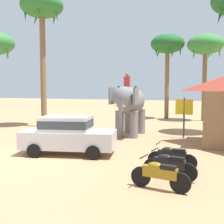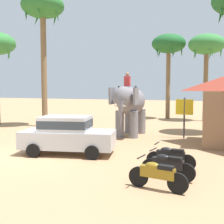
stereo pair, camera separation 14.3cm
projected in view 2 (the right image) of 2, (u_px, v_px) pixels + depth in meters
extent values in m
plane|color=tan|center=(28.00, 157.00, 12.16)|extent=(120.00, 120.00, 0.00)
cube|color=#B7BABF|center=(68.00, 139.00, 12.63)|extent=(4.39, 2.62, 0.76)
cube|color=#B7BABF|center=(66.00, 123.00, 12.58)|extent=(2.41, 2.01, 0.64)
cube|color=#2D3842|center=(66.00, 123.00, 12.58)|extent=(2.43, 2.04, 0.35)
cylinder|color=black|center=(100.00, 145.00, 13.31)|extent=(0.63, 0.32, 0.60)
cylinder|color=black|center=(92.00, 153.00, 11.63)|extent=(0.63, 0.32, 0.60)
cylinder|color=black|center=(48.00, 143.00, 13.68)|extent=(0.63, 0.32, 0.60)
cylinder|color=black|center=(33.00, 151.00, 12.01)|extent=(0.63, 0.32, 0.60)
ellipsoid|color=slate|center=(131.00, 101.00, 17.65)|extent=(1.71, 3.15, 1.70)
cylinder|color=slate|center=(134.00, 125.00, 16.74)|extent=(0.52, 0.52, 1.60)
cylinder|color=slate|center=(120.00, 124.00, 17.04)|extent=(0.52, 0.52, 1.60)
cylinder|color=slate|center=(142.00, 121.00, 18.48)|extent=(0.52, 0.52, 1.60)
cylinder|color=slate|center=(129.00, 121.00, 18.78)|extent=(0.52, 0.52, 1.60)
ellipsoid|color=slate|center=(123.00, 97.00, 16.10)|extent=(1.13, 1.04, 1.20)
cube|color=slate|center=(136.00, 96.00, 15.95)|extent=(0.15, 0.80, 0.96)
cube|color=slate|center=(112.00, 96.00, 16.44)|extent=(0.15, 0.80, 0.96)
cone|color=slate|center=(121.00, 115.00, 15.77)|extent=(0.37, 0.37, 1.60)
cone|color=beige|center=(125.00, 106.00, 15.68)|extent=(0.14, 0.57, 0.21)
cone|color=beige|center=(117.00, 106.00, 15.86)|extent=(0.14, 0.57, 0.21)
cube|color=red|center=(127.00, 81.00, 16.75)|extent=(0.35, 0.25, 0.60)
sphere|color=#8E6647|center=(127.00, 74.00, 16.72)|extent=(0.22, 0.22, 0.22)
cylinder|color=#333338|center=(136.00, 91.00, 16.62)|extent=(0.12, 0.12, 0.55)
cylinder|color=#333338|center=(119.00, 91.00, 16.98)|extent=(0.12, 0.12, 0.55)
cylinder|color=black|center=(138.00, 177.00, 8.46)|extent=(0.61, 0.18, 0.60)
cylinder|color=black|center=(178.00, 183.00, 7.86)|extent=(0.61, 0.18, 0.60)
cube|color=olive|center=(158.00, 172.00, 8.14)|extent=(1.04, 0.34, 0.32)
ellipsoid|color=olive|center=(153.00, 166.00, 8.20)|extent=(0.47, 0.30, 0.20)
cube|color=black|center=(166.00, 168.00, 8.00)|extent=(0.47, 0.28, 0.12)
cylinder|color=black|center=(141.00, 157.00, 8.36)|extent=(0.12, 0.55, 0.04)
cylinder|color=black|center=(150.00, 167.00, 9.45)|extent=(0.61, 0.19, 0.60)
cylinder|color=black|center=(186.00, 173.00, 8.83)|extent=(0.61, 0.19, 0.60)
cube|color=black|center=(168.00, 163.00, 9.12)|extent=(1.04, 0.35, 0.32)
ellipsoid|color=black|center=(163.00, 157.00, 9.18)|extent=(0.47, 0.30, 0.20)
cube|color=black|center=(175.00, 159.00, 8.98)|extent=(0.47, 0.28, 0.12)
cylinder|color=black|center=(153.00, 149.00, 9.35)|extent=(0.12, 0.55, 0.04)
cylinder|color=black|center=(154.00, 159.00, 10.52)|extent=(0.60, 0.13, 0.60)
cylinder|color=black|center=(187.00, 163.00, 10.01)|extent=(0.60, 0.13, 0.60)
cube|color=black|center=(171.00, 155.00, 10.25)|extent=(1.03, 0.25, 0.32)
ellipsoid|color=black|center=(167.00, 150.00, 10.29)|extent=(0.45, 0.26, 0.20)
cube|color=black|center=(178.00, 151.00, 10.13)|extent=(0.45, 0.24, 0.12)
cylinder|color=black|center=(157.00, 143.00, 10.43)|extent=(0.07, 0.55, 0.04)
cylinder|color=brown|center=(206.00, 84.00, 25.45)|extent=(0.40, 0.40, 6.66)
ellipsoid|color=#337A38|center=(207.00, 44.00, 25.15)|extent=(3.20, 3.20, 1.80)
cone|color=#337A38|center=(221.00, 49.00, 24.74)|extent=(0.40, 0.92, 1.64)
cone|color=#337A38|center=(212.00, 51.00, 26.11)|extent=(0.91, 0.57, 1.67)
cone|color=#337A38|center=(196.00, 51.00, 26.21)|extent=(0.73, 0.83, 1.69)
cone|color=#337A38|center=(194.00, 49.00, 24.91)|extent=(0.73, 0.83, 1.69)
cone|color=#337A38|center=(210.00, 48.00, 24.00)|extent=(0.91, 0.57, 1.67)
cone|color=#337A38|center=(7.00, 49.00, 22.35)|extent=(0.40, 0.92, 1.64)
cone|color=#337A38|center=(9.00, 51.00, 23.72)|extent=(0.91, 0.57, 1.67)
cylinder|color=brown|center=(168.00, 83.00, 27.17)|extent=(0.40, 0.40, 6.98)
ellipsoid|color=#1E5B28|center=(169.00, 44.00, 26.87)|extent=(3.20, 3.20, 1.80)
cone|color=#1E5B28|center=(181.00, 48.00, 26.46)|extent=(0.40, 0.92, 1.64)
cone|color=#1E5B28|center=(175.00, 50.00, 27.82)|extent=(0.91, 0.57, 1.67)
cone|color=#1E5B28|center=(160.00, 50.00, 27.93)|extent=(0.73, 0.83, 1.69)
cone|color=#1E5B28|center=(157.00, 49.00, 26.63)|extent=(0.73, 0.83, 1.69)
cone|color=#1E5B28|center=(170.00, 47.00, 25.72)|extent=(0.91, 0.57, 1.67)
cylinder|color=brown|center=(44.00, 68.00, 21.54)|extent=(0.43, 0.43, 8.90)
ellipsoid|color=#286B2D|center=(43.00, 6.00, 21.16)|extent=(3.20, 3.20, 1.80)
cone|color=#286B2D|center=(56.00, 11.00, 20.75)|extent=(0.40, 0.92, 1.64)
cone|color=#286B2D|center=(56.00, 16.00, 22.11)|extent=(0.91, 0.57, 1.67)
cone|color=#286B2D|center=(38.00, 16.00, 22.22)|extent=(0.73, 0.83, 1.69)
cone|color=#286B2D|center=(26.00, 12.00, 20.91)|extent=(0.73, 0.83, 1.69)
cone|color=#286B2D|center=(37.00, 8.00, 20.01)|extent=(0.91, 0.57, 1.67)
cone|color=#1E5B28|center=(221.00, 13.00, 18.47)|extent=(0.73, 0.83, 1.69)
cone|color=#1E5B28|center=(221.00, 7.00, 17.17)|extent=(0.73, 0.83, 1.69)
cylinder|color=#4C4C51|center=(184.00, 118.00, 16.64)|extent=(0.10, 0.10, 2.40)
cube|color=yellow|center=(184.00, 107.00, 16.58)|extent=(1.00, 0.08, 0.90)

